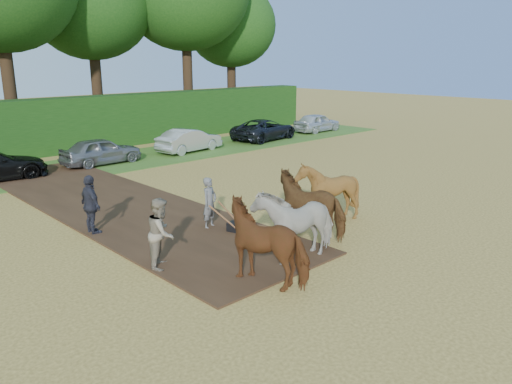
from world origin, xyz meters
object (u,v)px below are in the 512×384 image
Objects in this scene: spectator_near at (161,233)px; plough_team at (301,212)px; spectator_far at (91,205)px; parked_cars at (48,158)px.

spectator_near is 3.93m from plough_team.
spectator_far is 0.28× the size of plough_team.
plough_team reaches higher than spectator_far.
spectator_near is 0.99× the size of spectator_far.
spectator_near is 0.28× the size of plough_team.
plough_team is (3.87, -4.84, 0.05)m from spectator_far.
parked_cars is (-1.47, 14.17, -0.28)m from plough_team.
parked_cars is (2.21, 12.79, -0.22)m from spectator_near.
spectator_far is at bearing 128.59° from plough_team.
plough_team is (3.68, -1.39, 0.06)m from spectator_near.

